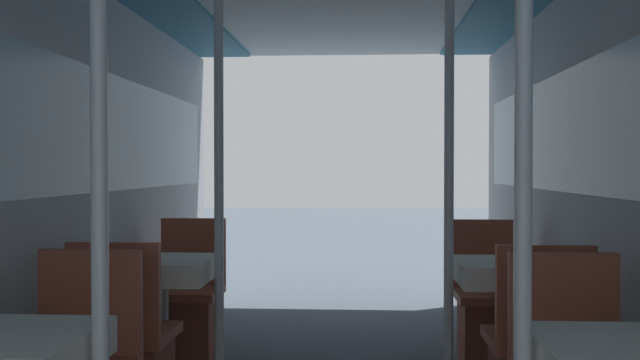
{
  "coord_description": "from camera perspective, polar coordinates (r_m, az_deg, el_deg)",
  "views": [
    {
      "loc": [
        0.16,
        -1.22,
        1.22
      ],
      "look_at": [
        -0.07,
        2.7,
        1.15
      ],
      "focal_mm": 40.0,
      "sensor_mm": 36.0,
      "label": 1
    }
  ],
  "objects": [
    {
      "name": "dining_table_right_1",
      "position": [
        4.04,
        14.93,
        -7.69
      ],
      "size": [
        0.57,
        0.57,
        0.71
      ],
      "color": "#4C4C51",
      "rests_on": "ground_plane"
    },
    {
      "name": "chair_right_far_1",
      "position": [
        4.67,
        13.44,
        -10.67
      ],
      "size": [
        0.43,
        0.43,
        0.88
      ],
      "rotation": [
        0.0,
        0.0,
        3.14
      ],
      "color": "brown",
      "rests_on": "ground_plane"
    },
    {
      "name": "support_pole_left_1",
      "position": [
        4.0,
        -8.09,
        -0.62
      ],
      "size": [
        0.05,
        0.05,
        2.21
      ],
      "color": "silver",
      "rests_on": "ground_plane"
    },
    {
      "name": "support_pole_left_0",
      "position": [
        2.26,
        -17.22,
        -1.91
      ],
      "size": [
        0.05,
        0.05,
        2.21
      ],
      "color": "silver",
      "rests_on": "ground_plane"
    },
    {
      "name": "support_pole_right_1",
      "position": [
        3.94,
        10.27,
        -0.65
      ],
      "size": [
        0.05,
        0.05,
        2.21
      ],
      "color": "silver",
      "rests_on": "ground_plane"
    },
    {
      "name": "support_pole_right_0",
      "position": [
        2.17,
        15.93,
        -2.03
      ],
      "size": [
        0.05,
        0.05,
        2.21
      ],
      "color": "silver",
      "rests_on": "ground_plane"
    },
    {
      "name": "dining_table_left_1",
      "position": [
        4.12,
        -12.6,
        -7.52
      ],
      "size": [
        0.57,
        0.57,
        0.71
      ],
      "color": "#4C4C51",
      "rests_on": "ground_plane"
    },
    {
      "name": "chair_left_far_1",
      "position": [
        4.74,
        -10.57,
        -10.49
      ],
      "size": [
        0.43,
        0.43,
        0.88
      ],
      "rotation": [
        0.0,
        0.0,
        3.14
      ],
      "color": "brown",
      "rests_on": "ground_plane"
    },
    {
      "name": "wall_right",
      "position": [
        3.37,
        23.58,
        -0.22
      ],
      "size": [
        0.05,
        6.68,
        2.21
      ],
      "color": "silver",
      "rests_on": "ground_plane"
    },
    {
      "name": "wall_left",
      "position": [
        3.49,
        -21.78,
        -0.16
      ],
      "size": [
        0.05,
        6.68,
        2.21
      ],
      "color": "silver",
      "rests_on": "ground_plane"
    }
  ]
}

